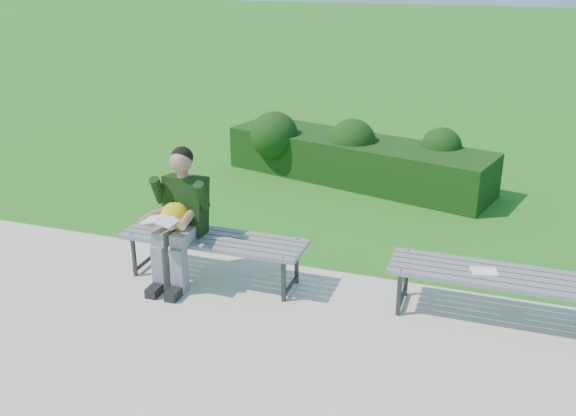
{
  "coord_description": "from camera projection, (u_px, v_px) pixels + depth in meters",
  "views": [
    {
      "loc": [
        1.93,
        -5.63,
        2.98
      ],
      "look_at": [
        0.11,
        -0.3,
        0.76
      ],
      "focal_mm": 40.0,
      "sensor_mm": 36.0,
      "label": 1
    }
  ],
  "objects": [
    {
      "name": "ground",
      "position": [
        287.0,
        265.0,
        6.63
      ],
      "size": [
        80.0,
        80.0,
        0.0
      ],
      "color": "#237624",
      "rests_on": "ground"
    },
    {
      "name": "walkway",
      "position": [
        216.0,
        358.0,
        5.08
      ],
      "size": [
        30.0,
        3.5,
        0.02
      ],
      "color": "#ACA392",
      "rests_on": "ground"
    },
    {
      "name": "hedge",
      "position": [
        352.0,
        155.0,
        9.04
      ],
      "size": [
        3.92,
        1.92,
        0.92
      ],
      "color": "#214318",
      "rests_on": "ground"
    },
    {
      "name": "bench_left",
      "position": [
        214.0,
        242.0,
        6.17
      ],
      "size": [
        1.8,
        0.5,
        0.46
      ],
      "color": "slate",
      "rests_on": "walkway"
    },
    {
      "name": "bench_right",
      "position": [
        495.0,
        279.0,
        5.47
      ],
      "size": [
        1.8,
        0.5,
        0.46
      ],
      "color": "slate",
      "rests_on": "walkway"
    },
    {
      "name": "seated_boy",
      "position": [
        179.0,
        213.0,
        6.06
      ],
      "size": [
        0.56,
        0.76,
        1.31
      ],
      "color": "gray",
      "rests_on": "walkway"
    },
    {
      "name": "paper_sheet",
      "position": [
        484.0,
        271.0,
        5.48
      ],
      "size": [
        0.25,
        0.21,
        0.01
      ],
      "color": "white",
      "rests_on": "bench_right"
    }
  ]
}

